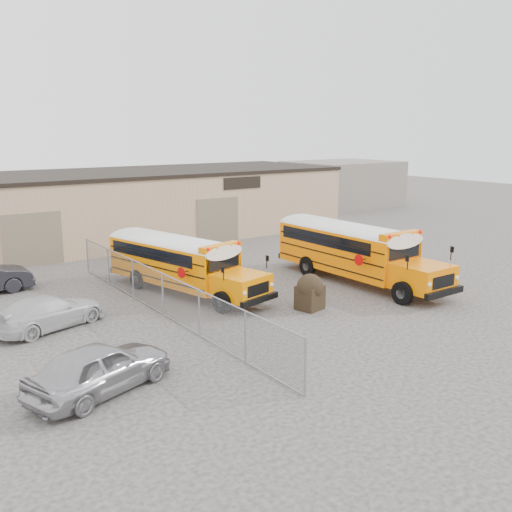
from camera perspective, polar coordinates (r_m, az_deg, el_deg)
ground at (r=24.68m, az=6.59°, el=-5.16°), size 120.00×120.00×0.00m
warehouse at (r=40.94m, az=-12.36°, el=5.10°), size 30.20×10.20×4.67m
chainlink_fence at (r=23.59m, az=-9.31°, el=-3.79°), size 0.07×18.07×1.81m
distant_building_right at (r=57.69m, az=8.59°, el=7.16°), size 10.00×8.00×4.40m
school_bus_left at (r=31.07m, az=-14.31°, el=1.14°), size 4.25×9.34×2.66m
school_bus_right at (r=33.33m, az=2.23°, el=2.57°), size 3.05×10.09×2.94m
tarp_bundle at (r=24.21m, az=5.42°, el=-3.53°), size 1.22×1.14×1.54m
car_silver at (r=17.31m, az=-15.35°, el=-10.73°), size 4.78×3.14×1.51m
car_white at (r=23.29m, az=-20.03°, el=-5.30°), size 4.72×3.05×1.27m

